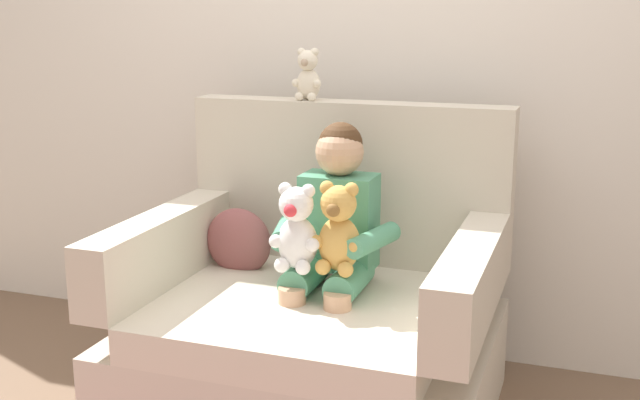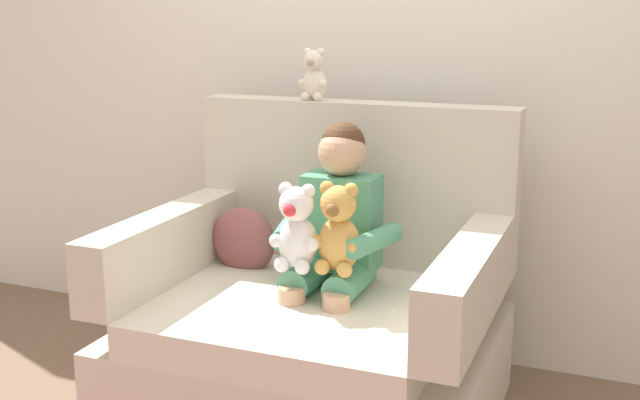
% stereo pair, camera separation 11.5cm
% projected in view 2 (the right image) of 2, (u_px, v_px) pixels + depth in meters
% --- Properties ---
extents(back_wall, '(6.00, 0.10, 2.60)m').
position_uv_depth(back_wall, '(380.00, 39.00, 3.20)').
color(back_wall, silver).
rests_on(back_wall, ground).
extents(armchair, '(1.25, 1.01, 1.08)m').
position_uv_depth(armchair, '(318.00, 322.00, 2.82)').
color(armchair, beige).
rests_on(armchair, ground).
extents(seated_child, '(0.45, 0.39, 0.82)m').
position_uv_depth(seated_child, '(335.00, 230.00, 2.75)').
color(seated_child, '#4C9370').
rests_on(seated_child, armchair).
extents(plush_honey, '(0.18, 0.15, 0.31)m').
position_uv_depth(plush_honey, '(338.00, 231.00, 2.60)').
color(plush_honey, gold).
rests_on(plush_honey, armchair).
extents(plush_white, '(0.18, 0.14, 0.30)m').
position_uv_depth(plush_white, '(297.00, 230.00, 2.63)').
color(plush_white, white).
rests_on(plush_white, armchair).
extents(plush_cream_on_backrest, '(0.12, 0.10, 0.20)m').
position_uv_depth(plush_cream_on_backrest, '(314.00, 76.00, 3.02)').
color(plush_cream_on_backrest, silver).
rests_on(plush_cream_on_backrest, armchair).
extents(throw_pillow, '(0.26, 0.13, 0.26)m').
position_uv_depth(throw_pillow, '(243.00, 241.00, 3.02)').
color(throw_pillow, '#8C4C4C').
rests_on(throw_pillow, armchair).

